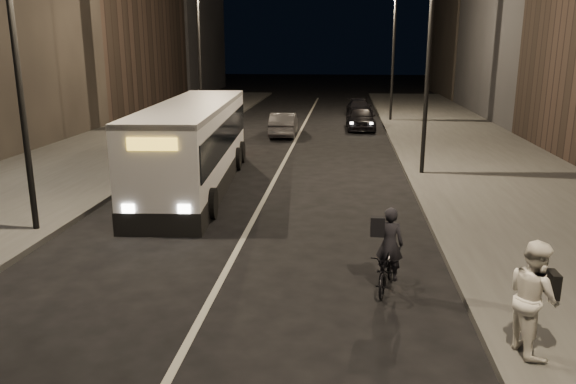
% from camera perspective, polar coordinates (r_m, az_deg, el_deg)
% --- Properties ---
extents(ground, '(180.00, 180.00, 0.00)m').
position_cam_1_polar(ground, '(11.09, -8.48, -11.89)').
color(ground, black).
rests_on(ground, ground).
extents(sidewalk_right, '(7.00, 70.00, 0.16)m').
position_cam_1_polar(sidewalk_right, '(24.80, 19.47, 2.57)').
color(sidewalk_right, '#3D3D3A').
rests_on(sidewalk_right, ground).
extents(sidewalk_left, '(7.00, 70.00, 0.16)m').
position_cam_1_polar(sidewalk_left, '(26.51, -19.09, 3.33)').
color(sidewalk_left, '#3D3D3A').
rests_on(sidewalk_left, ground).
extents(streetlight_right_mid, '(1.20, 0.44, 8.12)m').
position_cam_1_polar(streetlight_right_mid, '(21.77, 13.52, 15.44)').
color(streetlight_right_mid, black).
rests_on(streetlight_right_mid, sidewalk_right).
extents(streetlight_right_far, '(1.20, 0.44, 8.12)m').
position_cam_1_polar(streetlight_right_far, '(37.70, 10.30, 15.12)').
color(streetlight_right_far, black).
rests_on(streetlight_right_far, sidewalk_right).
extents(streetlight_left_near, '(1.20, 0.44, 8.12)m').
position_cam_1_polar(streetlight_left_near, '(15.73, -25.34, 14.91)').
color(streetlight_left_near, black).
rests_on(streetlight_left_near, sidewalk_left).
extents(streetlight_left_far, '(1.20, 0.44, 8.12)m').
position_cam_1_polar(streetlight_left_far, '(32.57, -8.61, 15.29)').
color(streetlight_left_far, black).
rests_on(streetlight_left_far, sidewalk_left).
extents(city_bus, '(3.24, 11.24, 2.99)m').
position_cam_1_polar(city_bus, '(20.18, -9.48, 5.07)').
color(city_bus, silver).
rests_on(city_bus, ground).
extents(cyclist_on_bicycle, '(0.90, 1.68, 1.84)m').
position_cam_1_polar(cyclist_on_bicycle, '(11.77, 10.11, -7.08)').
color(cyclist_on_bicycle, black).
rests_on(cyclist_on_bicycle, ground).
extents(pedestrian_woman, '(0.90, 1.05, 1.87)m').
position_cam_1_polar(pedestrian_woman, '(9.76, 23.64, -9.75)').
color(pedestrian_woman, silver).
rests_on(pedestrian_woman, sidewalk_right).
extents(car_near, '(1.80, 4.19, 1.41)m').
position_cam_1_polar(car_near, '(34.23, 7.39, 7.48)').
color(car_near, black).
rests_on(car_near, ground).
extents(car_mid, '(1.52, 4.02, 1.31)m').
position_cam_1_polar(car_mid, '(31.53, -0.45, 6.90)').
color(car_mid, '#39393B').
rests_on(car_mid, ground).
extents(car_far, '(1.89, 4.19, 1.19)m').
position_cam_1_polar(car_far, '(40.39, 7.25, 8.41)').
color(car_far, black).
rests_on(car_far, ground).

